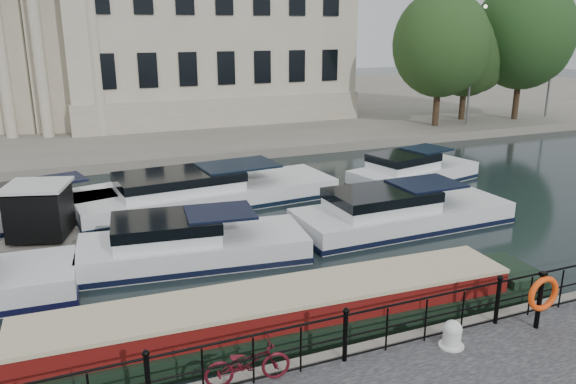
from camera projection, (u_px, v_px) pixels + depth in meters
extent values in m
plane|color=black|center=(301.00, 332.00, 13.84)|extent=(160.00, 160.00, 0.00)
cube|color=#6B665B|center=(117.00, 111.00, 48.27)|extent=(120.00, 42.00, 0.55)
cylinder|color=black|center=(148.00, 383.00, 10.06)|extent=(0.10, 0.10, 1.10)
sphere|color=black|center=(146.00, 353.00, 9.89)|extent=(0.14, 0.14, 0.14)
cylinder|color=black|center=(345.00, 337.00, 11.54)|extent=(0.10, 0.10, 1.10)
sphere|color=black|center=(346.00, 311.00, 11.37)|extent=(0.14, 0.14, 0.14)
cylinder|color=black|center=(497.00, 302.00, 13.01)|extent=(0.10, 0.10, 1.10)
sphere|color=black|center=(500.00, 278.00, 12.84)|extent=(0.14, 0.14, 0.14)
cylinder|color=black|center=(346.00, 315.00, 11.39)|extent=(24.00, 0.05, 0.05)
cylinder|color=black|center=(345.00, 337.00, 11.54)|extent=(24.00, 0.04, 0.04)
cylinder|color=black|center=(345.00, 357.00, 11.67)|extent=(24.00, 0.04, 0.04)
cube|color=#ADA38C|center=(199.00, 22.00, 43.12)|extent=(20.00, 14.00, 14.00)
cube|color=#9E937F|center=(202.00, 101.00, 44.82)|extent=(20.30, 14.30, 2.00)
cube|color=#ADA38C|center=(74.00, 45.00, 36.57)|extent=(5.73, 4.06, 11.00)
cylinder|color=#ADA38C|center=(96.00, 57.00, 34.59)|extent=(0.70, 0.70, 9.80)
cylinder|color=#ADA38C|center=(39.00, 57.00, 34.04)|extent=(0.70, 0.70, 9.80)
cylinder|color=#ADA38C|center=(1.00, 57.00, 33.79)|extent=(0.70, 0.70, 9.80)
cylinder|color=#59595B|center=(471.00, 67.00, 38.82)|extent=(0.16, 0.16, 8.00)
sphere|color=#FFF2CC|center=(485.00, 7.00, 36.95)|extent=(0.24, 0.24, 0.24)
cylinder|color=#59595B|center=(552.00, 64.00, 42.23)|extent=(0.16, 0.16, 8.00)
sphere|color=#FFF2CC|center=(569.00, 8.00, 40.35)|extent=(0.24, 0.24, 0.24)
imported|color=#4F0E17|center=(248.00, 363.00, 10.84)|extent=(1.75, 0.77, 0.89)
cylinder|color=silver|center=(452.00, 338.00, 12.15)|extent=(0.39, 0.39, 0.41)
sphere|color=silver|center=(453.00, 329.00, 12.10)|extent=(0.41, 0.41, 0.41)
cylinder|color=silver|center=(451.00, 345.00, 12.21)|extent=(0.55, 0.55, 0.04)
cylinder|color=black|center=(539.00, 301.00, 12.78)|extent=(0.11, 0.11, 1.35)
cube|color=black|center=(543.00, 274.00, 12.59)|extent=(0.13, 0.13, 0.09)
torus|color=#FF460D|center=(543.00, 294.00, 12.65)|extent=(0.85, 0.13, 0.85)
cube|color=black|center=(280.00, 333.00, 13.61)|extent=(15.10, 2.65, 0.90)
cube|color=#61100D|center=(280.00, 308.00, 13.43)|extent=(12.09, 2.22, 0.70)
cube|color=#C2B38C|center=(280.00, 293.00, 13.32)|extent=(12.09, 2.28, 0.10)
cube|color=#6B665B|center=(44.00, 241.00, 19.58)|extent=(3.28, 2.97, 0.23)
cube|color=black|center=(40.00, 212.00, 19.28)|extent=(2.28, 2.28, 1.65)
cube|color=silver|center=(36.00, 186.00, 19.01)|extent=(2.50, 2.50, 0.11)
cube|color=silver|center=(195.00, 254.00, 18.03)|extent=(7.39, 3.50, 1.20)
cube|color=black|center=(195.00, 257.00, 18.06)|extent=(7.47, 3.54, 0.18)
cube|color=silver|center=(166.00, 232.00, 17.57)|extent=(3.44, 2.56, 0.90)
cube|color=black|center=(220.00, 212.00, 17.87)|extent=(2.35, 2.11, 0.08)
cube|color=silver|center=(402.00, 221.00, 21.14)|extent=(8.33, 3.07, 1.20)
cube|color=black|center=(402.00, 223.00, 21.16)|extent=(8.41, 3.10, 0.18)
cube|color=silver|center=(381.00, 203.00, 20.51)|extent=(3.77, 2.45, 0.90)
cube|color=black|center=(426.00, 184.00, 21.14)|extent=(2.52, 2.07, 0.08)
cube|color=white|center=(31.00, 218.00, 21.45)|extent=(8.08, 4.04, 1.20)
cube|color=black|center=(31.00, 220.00, 21.47)|extent=(8.16, 4.08, 0.18)
cube|color=white|center=(1.00, 201.00, 20.68)|extent=(3.83, 2.66, 0.90)
cube|color=black|center=(52.00, 180.00, 21.59)|extent=(2.64, 2.12, 0.08)
cube|color=white|center=(210.00, 199.00, 23.77)|extent=(11.03, 4.08, 1.20)
cube|color=black|center=(210.00, 201.00, 23.79)|extent=(11.14, 4.12, 0.18)
cube|color=white|center=(179.00, 184.00, 22.96)|extent=(5.06, 3.02, 0.90)
cube|color=black|center=(238.00, 165.00, 23.96)|extent=(3.41, 2.50, 0.08)
cube|color=white|center=(414.00, 178.00, 27.05)|extent=(6.94, 3.93, 1.20)
cube|color=black|center=(413.00, 180.00, 27.07)|extent=(7.01, 3.97, 0.18)
cube|color=white|center=(403.00, 163.00, 26.37)|extent=(3.33, 2.68, 0.90)
cube|color=black|center=(426.00, 149.00, 27.10)|extent=(2.31, 2.16, 0.08)
cylinder|color=black|center=(436.00, 104.00, 39.00)|extent=(0.44, 0.44, 2.99)
ellipsoid|color=#1D3C13|center=(441.00, 44.00, 37.85)|extent=(6.49, 6.49, 7.17)
sphere|color=#1D3C13|center=(451.00, 57.00, 37.96)|extent=(4.78, 4.78, 4.78)
cylinder|color=black|center=(463.00, 102.00, 41.81)|extent=(0.44, 0.44, 2.55)
ellipsoid|color=#1B3611|center=(467.00, 54.00, 40.83)|extent=(5.53, 5.53, 6.11)
sphere|color=#1B3611|center=(476.00, 65.00, 40.91)|extent=(4.07, 4.07, 4.07)
cylinder|color=black|center=(516.00, 97.00, 41.74)|extent=(0.44, 0.44, 3.32)
ellipsoid|color=#183A12|center=(524.00, 34.00, 40.47)|extent=(7.21, 7.21, 7.97)
sphere|color=#183A12|center=(533.00, 48.00, 40.60)|extent=(5.32, 5.32, 5.32)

